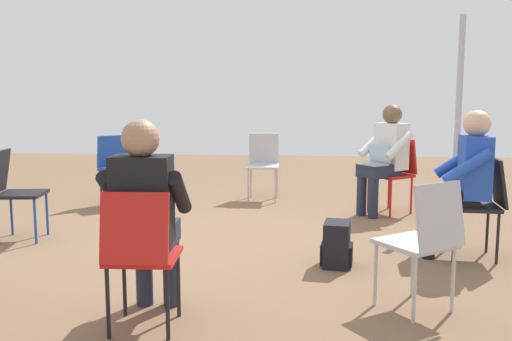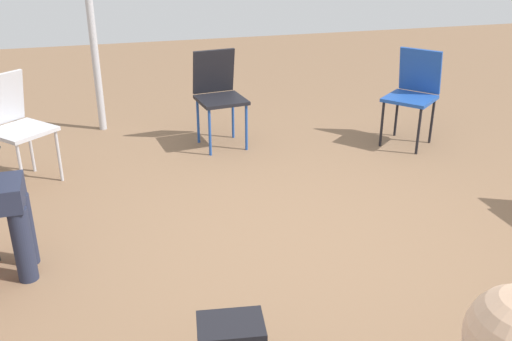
# 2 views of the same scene
# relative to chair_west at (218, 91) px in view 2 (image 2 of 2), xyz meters

# --- Properties ---
(ground_plane) EXTENTS (14.00, 14.00, 0.00)m
(ground_plane) POSITION_rel_chair_west_xyz_m (1.95, 0.09, -0.50)
(ground_plane) COLOR brown
(chair_west) EXTENTS (0.48, 0.45, 0.85)m
(chair_west) POSITION_rel_chair_west_xyz_m (0.00, 0.00, 0.00)
(chair_west) COLOR black
(chair_west) RESTS_ON ground
(chair_northwest) EXTENTS (0.58, 0.59, 0.85)m
(chair_northwest) POSITION_rel_chair_west_xyz_m (0.43, 1.70, 0.00)
(chair_northwest) COLOR #1E4799
(chair_northwest) RESTS_ON ground
(chair_southwest) EXTENTS (0.59, 0.58, 0.85)m
(chair_southwest) POSITION_rel_chair_west_xyz_m (0.41, -1.66, 0.00)
(chair_southwest) COLOR #B7B7BC
(chair_southwest) RESTS_ON ground
(tent_pole_far) EXTENTS (0.07, 0.07, 2.24)m
(tent_pole_far) POSITION_rel_chair_west_xyz_m (-0.69, -1.03, 0.62)
(tent_pole_far) COLOR #B2B2B7
(tent_pole_far) RESTS_ON ground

